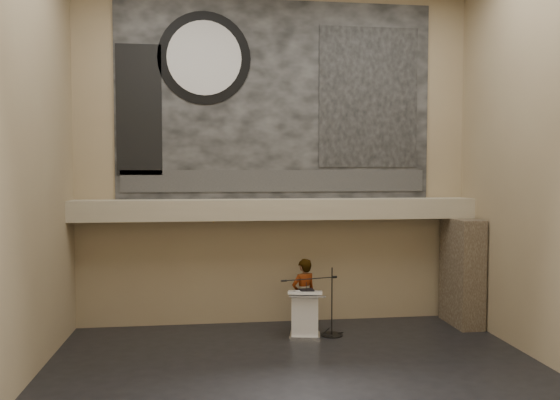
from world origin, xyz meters
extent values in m
plane|color=black|center=(0.00, 0.00, 0.00)|extent=(10.00, 10.00, 0.00)
cube|color=#907B5B|center=(0.00, 4.00, 4.25)|extent=(10.00, 0.02, 8.50)
cube|color=#907B5B|center=(0.00, -4.00, 4.25)|extent=(10.00, 0.02, 8.50)
cube|color=#907B5B|center=(-5.00, 0.00, 4.25)|extent=(0.02, 8.00, 8.50)
cube|color=#907B5B|center=(5.00, 0.00, 4.25)|extent=(0.02, 8.00, 8.50)
cube|color=gray|center=(0.00, 3.60, 2.95)|extent=(10.00, 0.80, 0.50)
cylinder|color=#B2893D|center=(-1.60, 3.55, 2.67)|extent=(0.04, 0.04, 0.06)
cylinder|color=#B2893D|center=(1.90, 3.55, 2.67)|extent=(0.04, 0.04, 0.06)
cube|color=black|center=(0.00, 3.97, 5.70)|extent=(8.00, 0.05, 5.00)
cube|color=#2C2C2C|center=(0.00, 3.93, 3.65)|extent=(7.76, 0.02, 0.55)
cylinder|color=black|center=(-1.80, 3.93, 6.70)|extent=(2.30, 0.02, 2.30)
cylinder|color=silver|center=(-1.80, 3.91, 6.70)|extent=(1.84, 0.02, 1.84)
cube|color=black|center=(2.40, 3.93, 5.80)|extent=(2.60, 0.02, 3.60)
cube|color=black|center=(-3.40, 3.93, 5.40)|extent=(1.10, 0.02, 3.20)
cube|color=#413528|center=(4.65, 3.15, 1.35)|extent=(0.60, 1.40, 2.70)
cube|color=silver|center=(0.51, 2.55, 0.04)|extent=(0.79, 0.66, 0.08)
cube|color=white|center=(0.51, 2.55, 0.56)|extent=(0.69, 0.54, 0.96)
cube|color=white|center=(0.51, 2.53, 1.07)|extent=(0.88, 0.70, 0.14)
cube|color=black|center=(0.55, 2.58, 1.12)|extent=(0.33, 0.28, 0.04)
cube|color=silver|center=(0.43, 2.51, 1.10)|extent=(0.30, 0.35, 0.00)
imported|color=silver|center=(0.56, 3.02, 0.89)|extent=(0.77, 0.65, 1.79)
cylinder|color=black|center=(1.17, 2.64, 0.01)|extent=(0.52, 0.52, 0.02)
cylinder|color=black|center=(1.17, 2.64, 0.81)|extent=(0.03, 0.03, 1.63)
cylinder|color=black|center=(0.58, 2.50, 1.39)|extent=(1.32, 0.32, 0.02)
camera|label=1|loc=(-1.66, -9.87, 3.89)|focal=35.00mm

